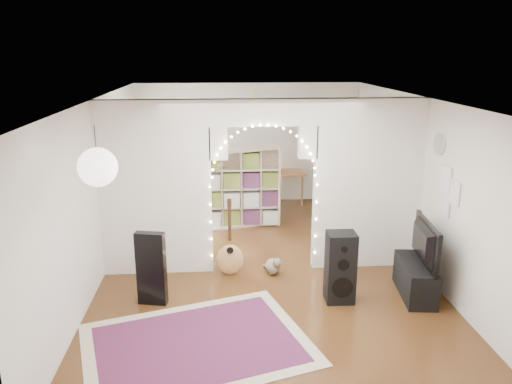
{
  "coord_description": "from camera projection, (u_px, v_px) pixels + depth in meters",
  "views": [
    {
      "loc": [
        -0.68,
        -7.42,
        3.39
      ],
      "look_at": [
        -0.09,
        0.3,
        1.18
      ],
      "focal_mm": 35.0,
      "sensor_mm": 36.0,
      "label": 1
    }
  ],
  "objects": [
    {
      "name": "floor",
      "position": [
        263.0,
        267.0,
        8.09
      ],
      "size": [
        7.5,
        7.5,
        0.0
      ],
      "primitive_type": "plane",
      "color": "black",
      "rests_on": "ground"
    },
    {
      "name": "tv",
      "position": [
        419.0,
        242.0,
        6.94
      ],
      "size": [
        0.27,
        1.08,
        0.62
      ],
      "primitive_type": "imported",
      "rotation": [
        0.0,
        0.0,
        1.45
      ],
      "color": "black",
      "rests_on": "media_console"
    },
    {
      "name": "ceiling_fan",
      "position": [
        254.0,
        105.0,
        9.35
      ],
      "size": [
        1.1,
        1.1,
        0.3
      ],
      "primitive_type": null,
      "color": "gold",
      "rests_on": "ceiling"
    },
    {
      "name": "picture_frames",
      "position": [
        448.0,
        192.0,
        6.9
      ],
      "size": [
        0.02,
        0.5,
        0.7
      ],
      "primitive_type": null,
      "color": "white",
      "rests_on": "wall_right"
    },
    {
      "name": "wall_left",
      "position": [
        99.0,
        190.0,
        7.54
      ],
      "size": [
        0.02,
        7.5,
        2.7
      ],
      "primitive_type": "cube",
      "color": "silver",
      "rests_on": "floor"
    },
    {
      "name": "ceiling",
      "position": [
        264.0,
        99.0,
        7.35
      ],
      "size": [
        5.0,
        7.5,
        0.02
      ],
      "primitive_type": "cube",
      "color": "white",
      "rests_on": "wall_back"
    },
    {
      "name": "bookcase",
      "position": [
        241.0,
        187.0,
        9.84
      ],
      "size": [
        1.56,
        0.82,
        1.56
      ],
      "primitive_type": "cube",
      "rotation": [
        0.0,
        0.0,
        0.3
      ],
      "color": "tan",
      "rests_on": "floor"
    },
    {
      "name": "media_console",
      "position": [
        415.0,
        279.0,
        7.1
      ],
      "size": [
        0.51,
        1.04,
        0.5
      ],
      "primitive_type": "cube",
      "rotation": [
        0.0,
        0.0,
        -0.12
      ],
      "color": "black",
      "rests_on": "floor"
    },
    {
      "name": "tabby_cat",
      "position": [
        273.0,
        266.0,
        7.81
      ],
      "size": [
        0.34,
        0.49,
        0.33
      ],
      "rotation": [
        0.0,
        0.0,
        0.43
      ],
      "color": "brown",
      "rests_on": "floor"
    },
    {
      "name": "floor_speaker",
      "position": [
        340.0,
        267.0,
        6.88
      ],
      "size": [
        0.4,
        0.36,
        1.01
      ],
      "rotation": [
        0.0,
        0.0,
        -0.02
      ],
      "color": "black",
      "rests_on": "floor"
    },
    {
      "name": "flower_vase",
      "position": [
        276.0,
        167.0,
        11.26
      ],
      "size": [
        0.2,
        0.2,
        0.19
      ],
      "primitive_type": "imported",
      "rotation": [
        0.0,
        0.0,
        0.12
      ],
      "color": "white",
      "rests_on": "dining_table"
    },
    {
      "name": "wall_front",
      "position": [
        304.0,
        306.0,
        4.12
      ],
      "size": [
        5.0,
        0.02,
        2.7
      ],
      "primitive_type": "cube",
      "color": "silver",
      "rests_on": "floor"
    },
    {
      "name": "dining_chair_right",
      "position": [
        227.0,
        204.0,
        10.69
      ],
      "size": [
        0.5,
        0.51,
        0.43
      ],
      "primitive_type": "imported",
      "rotation": [
        0.0,
        0.0,
        0.1
      ],
      "color": "brown",
      "rests_on": "floor"
    },
    {
      "name": "fairy_lights",
      "position": [
        264.0,
        176.0,
        7.54
      ],
      "size": [
        1.64,
        0.04,
        1.6
      ],
      "primitive_type": null,
      "color": "#FFEABF",
      "rests_on": "divider_wall"
    },
    {
      "name": "divider_wall",
      "position": [
        263.0,
        182.0,
        7.7
      ],
      "size": [
        5.0,
        0.2,
        2.7
      ],
      "color": "silver",
      "rests_on": "floor"
    },
    {
      "name": "wall_right",
      "position": [
        420.0,
        184.0,
        7.9
      ],
      "size": [
        0.02,
        7.5,
        2.7
      ],
      "primitive_type": "cube",
      "color": "silver",
      "rests_on": "floor"
    },
    {
      "name": "acoustic_guitar",
      "position": [
        230.0,
        247.0,
        7.69
      ],
      "size": [
        0.44,
        0.21,
        1.05
      ],
      "rotation": [
        0.0,
        0.0,
        -0.16
      ],
      "color": "#B17F47",
      "rests_on": "floor"
    },
    {
      "name": "wall_clock",
      "position": [
        440.0,
        144.0,
        7.12
      ],
      "size": [
        0.03,
        0.31,
        0.31
      ],
      "primitive_type": "cylinder",
      "rotation": [
        0.0,
        1.57,
        0.0
      ],
      "color": "white",
      "rests_on": "wall_right"
    },
    {
      "name": "dining_table",
      "position": [
        276.0,
        174.0,
        11.31
      ],
      "size": [
        1.29,
        0.94,
        0.76
      ],
      "rotation": [
        0.0,
        0.0,
        0.12
      ],
      "color": "brown",
      "rests_on": "floor"
    },
    {
      "name": "window",
      "position": [
        122.0,
        156.0,
        9.23
      ],
      "size": [
        0.04,
        1.2,
        1.4
      ],
      "primitive_type": "cube",
      "color": "white",
      "rests_on": "wall_left"
    },
    {
      "name": "paper_lantern",
      "position": [
        98.0,
        167.0,
        5.03
      ],
      "size": [
        0.4,
        0.4,
        0.4
      ],
      "primitive_type": "sphere",
      "color": "white",
      "rests_on": "ceiling"
    },
    {
      "name": "wall_back",
      "position": [
        248.0,
        143.0,
        11.32
      ],
      "size": [
        5.0,
        0.02,
        2.7
      ],
      "primitive_type": "cube",
      "color": "silver",
      "rests_on": "floor"
    },
    {
      "name": "area_rug",
      "position": [
        197.0,
        344.0,
        5.95
      ],
      "size": [
        3.06,
        2.62,
        0.02
      ],
      "primitive_type": "cube",
      "rotation": [
        0.0,
        0.0,
        0.3
      ],
      "color": "maroon",
      "rests_on": "floor"
    },
    {
      "name": "dining_chair_left",
      "position": [
        254.0,
        201.0,
        10.76
      ],
      "size": [
        0.69,
        0.7,
        0.5
      ],
      "primitive_type": "imported",
      "rotation": [
        0.0,
        0.0,
        0.33
      ],
      "color": "brown",
      "rests_on": "floor"
    },
    {
      "name": "guitar_case",
      "position": [
        151.0,
        269.0,
        6.79
      ],
      "size": [
        0.42,
        0.21,
        1.04
      ],
      "primitive_type": "cube",
      "rotation": [
        0.0,
        0.0,
        -0.21
      ],
      "color": "black",
      "rests_on": "floor"
    }
  ]
}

